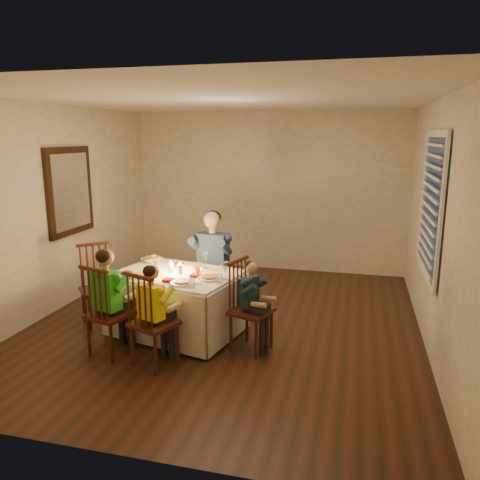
% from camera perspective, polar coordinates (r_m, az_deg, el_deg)
% --- Properties ---
extents(ground, '(5.00, 5.00, 0.00)m').
position_cam_1_polar(ground, '(5.75, -1.67, -10.05)').
color(ground, black).
rests_on(ground, ground).
extents(wall_left, '(0.02, 5.00, 2.60)m').
position_cam_1_polar(wall_left, '(6.37, -21.64, 3.47)').
color(wall_left, silver).
rests_on(wall_left, ground).
extents(wall_right, '(0.02, 5.00, 2.60)m').
position_cam_1_polar(wall_right, '(5.24, 22.63, 1.58)').
color(wall_right, silver).
rests_on(wall_right, ground).
extents(wall_back, '(4.50, 0.02, 2.60)m').
position_cam_1_polar(wall_back, '(7.79, 3.33, 5.85)').
color(wall_back, silver).
rests_on(wall_back, ground).
extents(ceiling, '(5.00, 5.00, 0.00)m').
position_cam_1_polar(ceiling, '(5.32, -1.86, 16.76)').
color(ceiling, white).
rests_on(ceiling, wall_back).
extents(dining_table, '(1.55, 1.26, 0.68)m').
position_cam_1_polar(dining_table, '(5.36, -7.70, -6.10)').
color(dining_table, silver).
rests_on(dining_table, ground).
extents(chair_adult, '(0.44, 0.42, 0.97)m').
position_cam_1_polar(chair_adult, '(6.12, -3.31, -8.64)').
color(chair_adult, '#33160E').
rests_on(chair_adult, ground).
extents(chair_near_left, '(0.49, 0.48, 0.97)m').
position_cam_1_polar(chair_near_left, '(5.18, -15.32, -13.17)').
color(chair_near_left, '#33160E').
rests_on(chair_near_left, ground).
extents(chair_near_right, '(0.51, 0.50, 0.97)m').
position_cam_1_polar(chair_near_right, '(4.87, -10.23, -14.66)').
color(chair_near_right, '#33160E').
rests_on(chair_near_right, ground).
extents(chair_end, '(0.48, 0.50, 0.97)m').
position_cam_1_polar(chair_end, '(5.09, 1.38, -13.17)').
color(chair_end, '#33160E').
rests_on(chair_end, ground).
extents(chair_extra, '(0.55, 0.55, 0.97)m').
position_cam_1_polar(chair_extra, '(5.96, -16.53, -9.74)').
color(chair_extra, '#33160E').
rests_on(chair_extra, ground).
extents(adult, '(0.54, 0.50, 1.31)m').
position_cam_1_polar(adult, '(6.12, -3.31, -8.64)').
color(adult, navy).
rests_on(adult, ground).
extents(child_green, '(0.47, 0.45, 1.12)m').
position_cam_1_polar(child_green, '(5.18, -15.32, -13.17)').
color(child_green, green).
rests_on(child_green, ground).
extents(child_yellow, '(0.41, 0.40, 1.02)m').
position_cam_1_polar(child_yellow, '(4.87, -10.23, -14.66)').
color(child_yellow, '#FBF41B').
rests_on(child_yellow, ground).
extents(child_teal, '(0.35, 0.36, 0.96)m').
position_cam_1_polar(child_teal, '(5.09, 1.38, -13.17)').
color(child_teal, '#172F3B').
rests_on(child_teal, ground).
extents(setting_adult, '(0.31, 0.31, 0.02)m').
position_cam_1_polar(setting_adult, '(5.48, -5.96, -3.26)').
color(setting_adult, white).
rests_on(setting_adult, dining_table).
extents(setting_green, '(0.31, 0.31, 0.02)m').
position_cam_1_polar(setting_green, '(5.23, -12.13, -4.26)').
color(setting_green, white).
rests_on(setting_green, dining_table).
extents(setting_yellow, '(0.31, 0.31, 0.02)m').
position_cam_1_polar(setting_yellow, '(4.91, -7.03, -5.19)').
color(setting_yellow, white).
rests_on(setting_yellow, dining_table).
extents(setting_teal, '(0.31, 0.31, 0.02)m').
position_cam_1_polar(setting_teal, '(5.04, -3.75, -4.65)').
color(setting_teal, white).
rests_on(setting_teal, dining_table).
extents(candle_left, '(0.06, 0.06, 0.10)m').
position_cam_1_polar(candle_left, '(5.32, -8.38, -3.39)').
color(candle_left, white).
rests_on(candle_left, dining_table).
extents(candle_right, '(0.06, 0.06, 0.10)m').
position_cam_1_polar(candle_right, '(5.25, -7.34, -3.55)').
color(candle_right, white).
rests_on(candle_right, dining_table).
extents(squash, '(0.09, 0.09, 0.09)m').
position_cam_1_polar(squash, '(5.80, -10.47, -2.16)').
color(squash, yellow).
rests_on(squash, dining_table).
extents(orange_fruit, '(0.08, 0.08, 0.08)m').
position_cam_1_polar(orange_fruit, '(5.18, -5.07, -3.84)').
color(orange_fruit, '#F45514').
rests_on(orange_fruit, dining_table).
extents(serving_bowl, '(0.30, 0.30, 0.06)m').
position_cam_1_polar(serving_bowl, '(5.76, -10.72, -2.43)').
color(serving_bowl, white).
rests_on(serving_bowl, dining_table).
extents(wall_mirror, '(0.06, 0.95, 1.15)m').
position_cam_1_polar(wall_mirror, '(6.57, -20.03, 5.61)').
color(wall_mirror, black).
rests_on(wall_mirror, wall_left).
extents(window_blinds, '(0.07, 1.34, 1.54)m').
position_cam_1_polar(window_blinds, '(5.30, 22.20, 3.93)').
color(window_blinds, black).
rests_on(window_blinds, wall_right).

